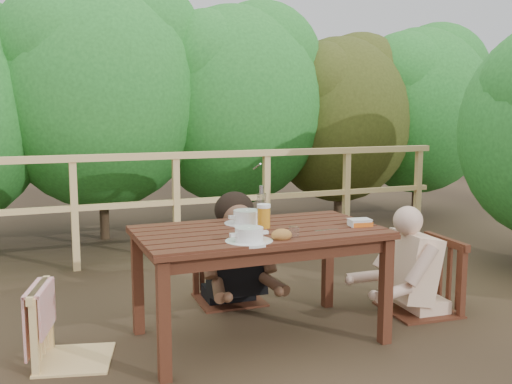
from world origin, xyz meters
name	(u,v)px	position (x,y,z in m)	size (l,w,h in m)	color
ground	(259,338)	(0.00, 0.00, 0.00)	(60.00, 60.00, 0.00)	#443321
table	(259,285)	(0.00, 0.00, 0.34)	(1.45, 0.82, 0.67)	#3E1D12
chair_left	(72,289)	(-1.08, 0.08, 0.41)	(0.41, 0.41, 0.83)	#E3BC76
chair_far	(229,238)	(0.06, 0.73, 0.47)	(0.47, 0.47, 0.94)	#3E1D12
chair_right	(420,244)	(1.21, 0.03, 0.48)	(0.48, 0.48, 0.96)	#3E1D12
woman	(228,216)	(0.06, 0.75, 0.63)	(0.51, 0.62, 1.26)	black
diner_right	(425,224)	(1.24, 0.03, 0.61)	(0.49, 0.61, 1.23)	beige
railing	(177,207)	(0.00, 2.00, 0.51)	(5.60, 0.10, 1.01)	#E3BC76
hedge_row	(182,63)	(0.40, 3.20, 1.90)	(6.60, 1.60, 3.80)	#246A25
soup_near	(249,235)	(-0.17, -0.28, 0.71)	(0.26, 0.26, 0.09)	silver
soup_far	(247,218)	(0.00, 0.19, 0.72)	(0.29, 0.29, 0.10)	silver
bread_roll	(282,235)	(0.01, -0.30, 0.71)	(0.12, 0.09, 0.07)	#9E6038
beer_glass	(264,217)	(0.04, 0.02, 0.75)	(0.08, 0.08, 0.16)	#C47B23
bottle	(262,206)	(0.08, 0.15, 0.80)	(0.06, 0.06, 0.25)	silver
tumbler	(294,233)	(0.09, -0.28, 0.71)	(0.06, 0.06, 0.07)	white
butter_tub	(360,224)	(0.60, -0.15, 0.70)	(0.13, 0.10, 0.06)	silver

